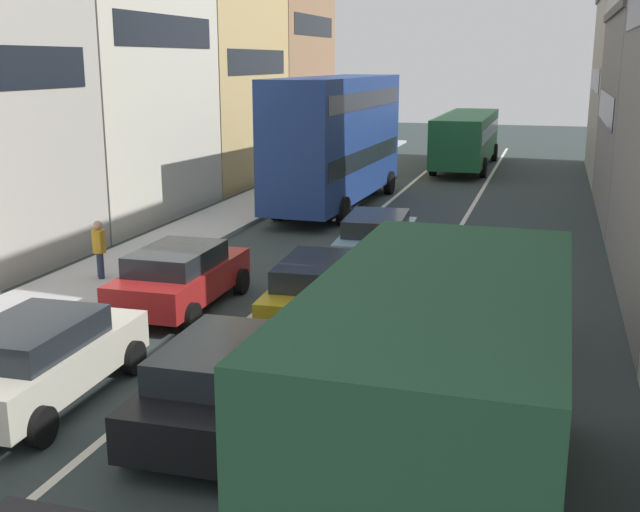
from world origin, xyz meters
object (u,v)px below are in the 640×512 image
bus_mid_queue_primary (336,136)px  pedestrian_mid_sidewalk (99,248)px  coupe_centre_lane_fourth (377,238)px  wagon_left_lane_second (39,358)px  hatchback_centre_lane_third (321,289)px  bus_far_queue_secondary (466,136)px  sedan_left_lane_third (180,276)px  sedan_centre_lane_second (227,380)px  removalist_box_truck (449,397)px  sedan_right_lane_behind_truck (470,306)px

bus_mid_queue_primary → pedestrian_mid_sidewalk: bus_mid_queue_primary is taller
coupe_centre_lane_fourth → pedestrian_mid_sidewalk: 7.55m
wagon_left_lane_second → coupe_centre_lane_fourth: bearing=-19.9°
bus_mid_queue_primary → pedestrian_mid_sidewalk: size_ratio=6.37×
hatchback_centre_lane_third → coupe_centre_lane_fourth: same height
bus_far_queue_secondary → hatchback_centre_lane_third: bearing=179.8°
sedan_left_lane_third → pedestrian_mid_sidewalk: pedestrian_mid_sidewalk is taller
sedan_centre_lane_second → coupe_centre_lane_fourth: size_ratio=0.98×
removalist_box_truck → sedan_left_lane_third: (-7.20, 7.68, -1.18)m
sedan_centre_lane_second → coupe_centre_lane_fourth: 10.61m
sedan_left_lane_third → bus_far_queue_secondary: 27.02m
coupe_centre_lane_fourth → bus_mid_queue_primary: (-3.52, 8.47, 2.03)m
removalist_box_truck → coupe_centre_lane_fourth: bearing=16.6°
removalist_box_truck → sedan_right_lane_behind_truck: bearing=4.5°
sedan_right_lane_behind_truck → pedestrian_mid_sidewalk: 9.89m
bus_mid_queue_primary → pedestrian_mid_sidewalk: 12.78m
sedan_centre_lane_second → hatchback_centre_lane_third: size_ratio=0.99×
hatchback_centre_lane_third → bus_far_queue_secondary: bearing=-3.6°
removalist_box_truck → bus_far_queue_secondary: 34.62m
coupe_centre_lane_fourth → pedestrian_mid_sidewalk: size_ratio=2.66×
wagon_left_lane_second → sedan_right_lane_behind_truck: same height
sedan_left_lane_third → bus_far_queue_secondary: size_ratio=0.41×
removalist_box_truck → coupe_centre_lane_fourth: removalist_box_truck is taller
wagon_left_lane_second → bus_far_queue_secondary: 32.38m
wagon_left_lane_second → hatchback_centre_lane_third: same height
removalist_box_truck → sedan_left_lane_third: size_ratio=1.79×
sedan_left_lane_third → pedestrian_mid_sidewalk: bearing=64.1°
sedan_centre_lane_second → sedan_left_lane_third: same height
bus_mid_queue_primary → removalist_box_truck: bearing=-159.5°
hatchback_centre_lane_third → sedan_centre_lane_second: bearing=177.0°
removalist_box_truck → bus_far_queue_secondary: (-3.56, 34.44, -0.21)m
wagon_left_lane_second → sedan_left_lane_third: bearing=-1.1°
removalist_box_truck → sedan_centre_lane_second: 4.52m
removalist_box_truck → pedestrian_mid_sidewalk: bearing=49.0°
bus_far_queue_secondary → pedestrian_mid_sidewalk: size_ratio=6.33×
removalist_box_truck → sedan_centre_lane_second: (-3.72, 2.28, -1.18)m
coupe_centre_lane_fourth → wagon_left_lane_second: bearing=158.0°
coupe_centre_lane_fourth → sedan_right_lane_behind_truck: 6.48m
removalist_box_truck → pedestrian_mid_sidewalk: size_ratio=4.66×
hatchback_centre_lane_third → bus_mid_queue_primary: bus_mid_queue_primary is taller
sedan_right_lane_behind_truck → bus_far_queue_secondary: size_ratio=0.42×
removalist_box_truck → sedan_right_lane_behind_truck: (-0.47, 7.25, -1.18)m
bus_far_queue_secondary → pedestrian_mid_sidewalk: (-6.63, -25.35, -0.81)m
sedan_centre_lane_second → sedan_right_lane_behind_truck: same height
wagon_left_lane_second → sedan_left_lane_third: 5.41m
coupe_centre_lane_fourth → pedestrian_mid_sidewalk: (-6.53, -3.80, 0.15)m
bus_mid_queue_primary → sedan_left_lane_third: bearing=-178.1°
sedan_centre_lane_second → wagon_left_lane_second: same height
sedan_centre_lane_second → sedan_left_lane_third: size_ratio=1.00×
sedan_centre_lane_second → bus_far_queue_secondary: bearing=-1.4°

